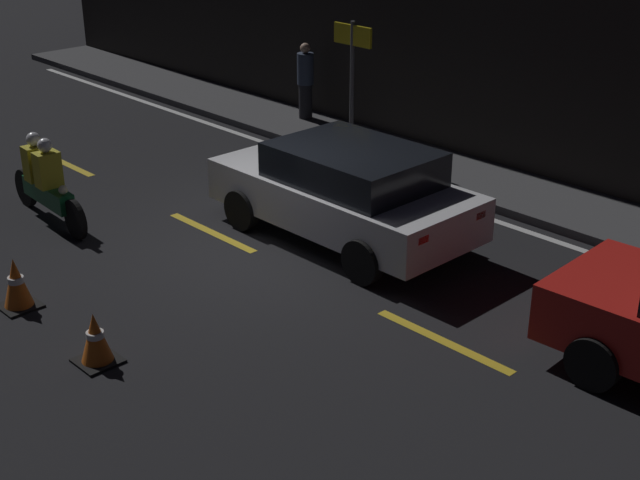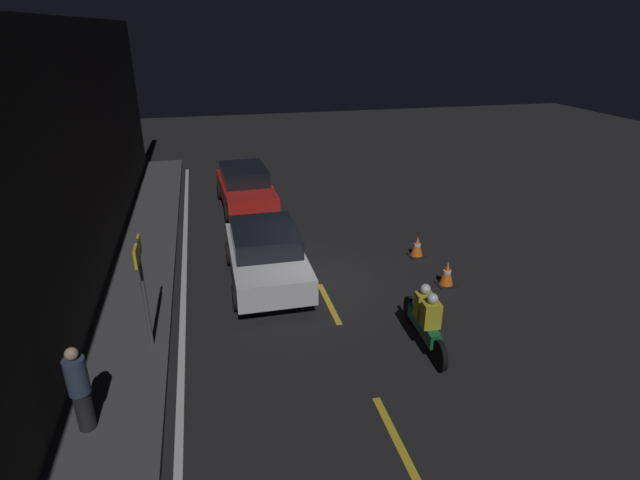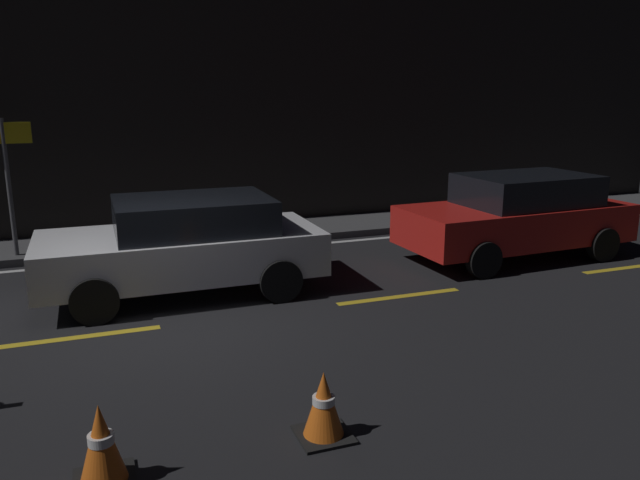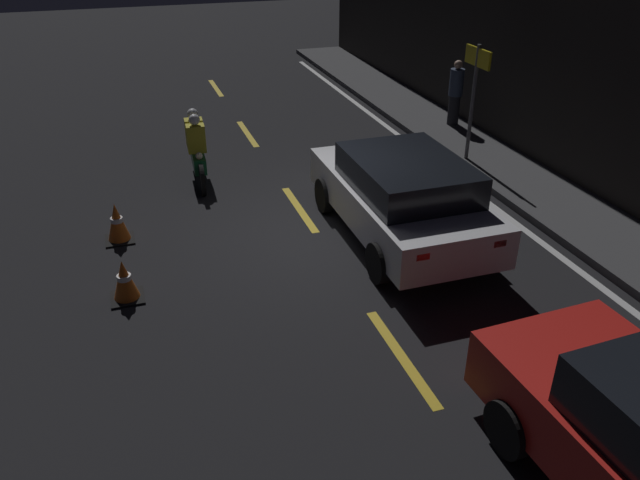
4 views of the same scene
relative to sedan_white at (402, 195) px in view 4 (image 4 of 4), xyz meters
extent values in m
plane|color=black|center=(-0.56, -1.31, -0.77)|extent=(56.00, 56.00, 0.00)
cube|color=#424244|center=(-0.56, 3.28, -0.70)|extent=(28.00, 1.70, 0.14)
cube|color=black|center=(-0.56, 4.28, 2.47)|extent=(28.00, 0.30, 6.48)
cube|color=gold|center=(-10.56, -1.31, -0.77)|extent=(2.00, 0.14, 0.01)
cube|color=gold|center=(-6.06, -1.31, -0.77)|extent=(2.00, 0.14, 0.01)
cube|color=gold|center=(-1.56, -1.31, -0.77)|extent=(2.00, 0.14, 0.01)
cube|color=gold|center=(2.94, -1.31, -0.77)|extent=(2.00, 0.14, 0.01)
cube|color=silver|center=(-0.56, 2.18, -0.77)|extent=(25.20, 0.14, 0.01)
cube|color=silver|center=(-0.06, 0.00, -0.14)|extent=(4.11, 1.85, 0.63)
cube|color=black|center=(0.15, 0.00, 0.43)|extent=(2.26, 1.67, 0.50)
cube|color=red|center=(1.97, -0.60, 0.02)|extent=(0.06, 0.20, 0.10)
cube|color=red|center=(1.97, 0.60, 0.02)|extent=(0.06, 0.20, 0.10)
cylinder|color=black|center=(-1.33, -0.90, -0.46)|extent=(0.64, 0.18, 0.63)
cylinder|color=black|center=(-1.33, 0.91, -0.46)|extent=(0.64, 0.18, 0.63)
cylinder|color=black|center=(1.22, -0.91, -0.46)|extent=(0.64, 0.18, 0.63)
cylinder|color=black|center=(1.22, 0.90, -0.46)|extent=(0.64, 0.18, 0.63)
cylinder|color=black|center=(4.68, -0.94, -0.47)|extent=(0.62, 0.21, 0.62)
cylinder|color=black|center=(4.60, 0.75, -0.47)|extent=(0.62, 0.21, 0.62)
cylinder|color=black|center=(-2.77, -2.91, -0.47)|extent=(0.62, 0.12, 0.62)
cylinder|color=black|center=(-4.53, -2.80, -0.47)|extent=(0.62, 0.14, 0.62)
cube|color=#14592D|center=(-3.65, -2.85, -0.32)|extent=(1.36, 0.32, 0.30)
sphere|color=#F2EABF|center=(-3.08, -2.89, -0.09)|extent=(0.14, 0.14, 0.14)
cube|color=gold|center=(-3.55, -2.86, 0.11)|extent=(0.30, 0.38, 0.55)
sphere|color=silver|center=(-3.55, -2.86, 0.49)|extent=(0.22, 0.22, 0.22)
cube|color=gold|center=(-3.95, -2.84, 0.11)|extent=(0.30, 0.38, 0.55)
sphere|color=silver|center=(-3.95, -2.84, 0.49)|extent=(0.22, 0.22, 0.22)
cube|color=black|center=(-1.35, -4.54, -0.76)|extent=(0.48, 0.48, 0.03)
cone|color=orange|center=(-1.35, -4.54, -0.42)|extent=(0.37, 0.37, 0.65)
cylinder|color=white|center=(-1.35, -4.54, -0.39)|extent=(0.20, 0.20, 0.08)
cube|color=black|center=(0.51, -4.52, -0.76)|extent=(0.48, 0.48, 0.03)
cone|color=orange|center=(0.51, -4.52, -0.45)|extent=(0.37, 0.37, 0.59)
cylinder|color=white|center=(0.51, -4.52, -0.42)|extent=(0.20, 0.20, 0.07)
cylinder|color=black|center=(-4.77, 3.63, -0.27)|extent=(0.28, 0.28, 0.72)
cylinder|color=#2D384C|center=(-4.77, 3.63, 0.41)|extent=(0.34, 0.34, 0.64)
sphere|color=tan|center=(-4.77, 3.63, 0.84)|extent=(0.21, 0.21, 0.21)
cylinder|color=#4C4C51|center=(-2.58, 2.76, 0.57)|extent=(0.08, 0.08, 2.40)
cube|color=yellow|center=(-2.58, 2.76, 1.52)|extent=(0.90, 0.05, 0.36)
camera|label=1|loc=(8.56, -8.72, 4.62)|focal=50.00mm
camera|label=2|loc=(-11.87, 1.36, 5.50)|focal=28.00mm
camera|label=3|loc=(-1.27, -9.20, 2.25)|focal=35.00mm
camera|label=4|loc=(8.50, -4.22, 4.27)|focal=35.00mm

